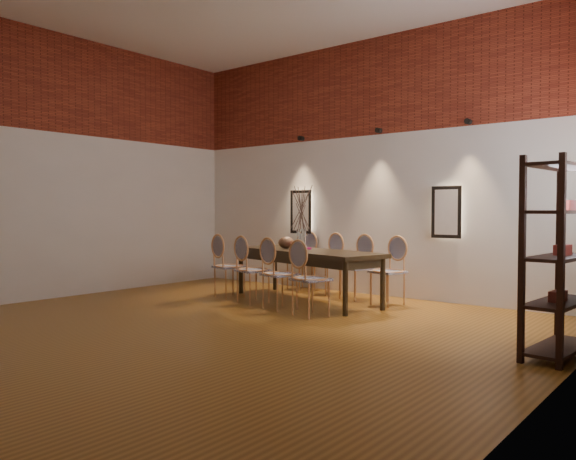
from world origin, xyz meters
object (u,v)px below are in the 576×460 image
Objects in this scene: chair_near_c at (280,274)px; shelving_rack at (560,257)px; chair_far_a at (301,261)px; chair_near_d at (311,279)px; bowl at (286,243)px; chair_near_a at (229,266)px; chair_far_c at (355,268)px; chair_near_b at (253,270)px; book at (301,248)px; vase at (301,239)px; chair_far_b at (327,264)px; chair_far_d at (388,272)px; dining_table at (305,275)px.

chair_near_c is 3.56m from shelving_rack.
chair_near_c is 1.00× the size of chair_far_a.
chair_near_d is 3.92× the size of bowl.
chair_near_a is 1.90m from chair_far_c.
chair_near_d is 1.56m from bowl.
chair_near_c is at bearing -0.00° from chair_near_b.
shelving_rack is at bearing -16.08° from book.
chair_far_b is at bearing 94.55° from vase.
chair_far_b is at bearing -0.00° from chair_far_c.
chair_near_b is 1.90m from chair_far_d.
chair_far_b and chair_far_d have the same top height.
chair_near_b is 0.81m from book.
chair_far_a is 1.01m from bowl.
chair_near_a is 0.65m from chair_near_b.
bowl is at bearing 28.65° from chair_far_d.
chair_near_a is at bearing -145.78° from bowl.
chair_far_d is at bearing 47.06° from chair_near_b.
dining_table is 1.20m from chair_near_d.
chair_near_a and chair_near_c have the same top height.
book is (0.65, -0.85, 0.30)m from chair_far_a.
vase is at bearing 38.31° from chair_near_a.
chair_near_c is at bearing 65.05° from chair_far_d.
shelving_rack is at bearing -15.67° from vase.
vase is at bearing 120.77° from chair_near_c.
chair_near_c is 0.65m from chair_near_d.
shelving_rack reaches higher than chair_far_d.
chair_near_b is at bearing 65.05° from chair_far_c.
dining_table is 2.76× the size of chair_near_b.
chair_near_c is 1.00× the size of chair_far_b.
chair_near_b and chair_near_c have the same top height.
dining_table is at bearing 65.05° from chair_far_c.
vase is at bearing 33.24° from chair_far_d.
chair_near_b is 1.30m from chair_near_d.
shelving_rack is at bearing -14.87° from bowl.
shelving_rack is (4.06, -1.08, 0.06)m from bowl.
book is at bearing 141.57° from chair_far_a.
chair_near_d is 3.13× the size of vase.
chair_near_d is 2.93m from shelving_rack.
shelving_rack reaches higher than bowl.
chair_far_d is at bearing 35.62° from chair_near_a.
dining_table is 1.44× the size of shelving_rack.
chair_far_a is 1.00× the size of chair_far_c.
bowl is at bearing 96.20° from chair_near_b.
chair_near_d is 1.54m from chair_far_c.
chair_far_d is (2.22, 0.88, 0.00)m from chair_near_a.
shelving_rack reaches higher than vase.
chair_near_b is 1.54m from chair_far_a.
chair_far_a is 1.00× the size of chair_far_d.
vase is (-0.23, 0.78, 0.43)m from chair_near_c.
chair_far_b is at bearing 180.00° from chair_far_a.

